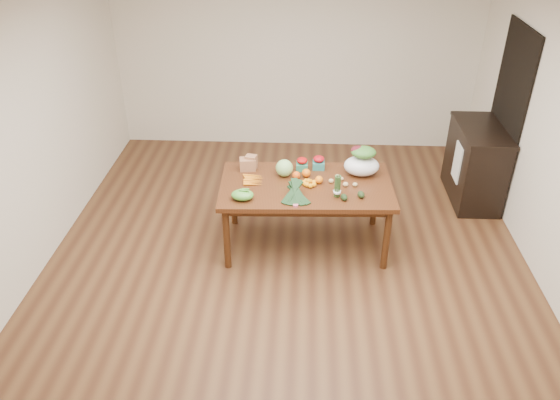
{
  "coord_description": "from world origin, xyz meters",
  "views": [
    {
      "loc": [
        0.15,
        -4.43,
        3.51
      ],
      "look_at": [
        -0.07,
        0.0,
        0.82
      ],
      "focal_mm": 35.0,
      "sensor_mm": 36.0,
      "label": 1
    }
  ],
  "objects_px": {
    "cabinet": "(475,164)",
    "mandarin_cluster": "(308,182)",
    "dining_table": "(305,215)",
    "paper_bag": "(248,163)",
    "kale_bunch": "(296,194)",
    "cabbage": "(284,168)",
    "salad_bag": "(362,162)",
    "asparagus_bundle": "(337,186)"
  },
  "relations": [
    {
      "from": "asparagus_bundle",
      "to": "cabinet",
      "type": "bearing_deg",
      "value": 35.39
    },
    {
      "from": "asparagus_bundle",
      "to": "mandarin_cluster",
      "type": "bearing_deg",
      "value": 139.98
    },
    {
      "from": "dining_table",
      "to": "cabinet",
      "type": "relative_size",
      "value": 1.72
    },
    {
      "from": "salad_bag",
      "to": "dining_table",
      "type": "bearing_deg",
      "value": -157.68
    },
    {
      "from": "mandarin_cluster",
      "to": "cabbage",
      "type": "bearing_deg",
      "value": 141.78
    },
    {
      "from": "cabinet",
      "to": "asparagus_bundle",
      "type": "distance_m",
      "value": 2.23
    },
    {
      "from": "cabinet",
      "to": "cabbage",
      "type": "xyz_separation_m",
      "value": [
        -2.27,
        -0.92,
        0.37
      ]
    },
    {
      "from": "paper_bag",
      "to": "asparagus_bundle",
      "type": "relative_size",
      "value": 0.89
    },
    {
      "from": "mandarin_cluster",
      "to": "salad_bag",
      "type": "height_order",
      "value": "salad_bag"
    },
    {
      "from": "paper_bag",
      "to": "kale_bunch",
      "type": "distance_m",
      "value": 0.81
    },
    {
      "from": "cabbage",
      "to": "salad_bag",
      "type": "height_order",
      "value": "salad_bag"
    },
    {
      "from": "cabbage",
      "to": "mandarin_cluster",
      "type": "bearing_deg",
      "value": -38.22
    },
    {
      "from": "cabinet",
      "to": "mandarin_cluster",
      "type": "xyz_separation_m",
      "value": [
        -2.02,
        -1.12,
        0.32
      ]
    },
    {
      "from": "paper_bag",
      "to": "asparagus_bundle",
      "type": "bearing_deg",
      "value": -29.7
    },
    {
      "from": "paper_bag",
      "to": "salad_bag",
      "type": "xyz_separation_m",
      "value": [
        1.2,
        -0.05,
        0.06
      ]
    },
    {
      "from": "kale_bunch",
      "to": "dining_table",
      "type": "bearing_deg",
      "value": 70.8
    },
    {
      "from": "kale_bunch",
      "to": "asparagus_bundle",
      "type": "bearing_deg",
      "value": 10.02
    },
    {
      "from": "mandarin_cluster",
      "to": "salad_bag",
      "type": "distance_m",
      "value": 0.62
    },
    {
      "from": "dining_table",
      "to": "salad_bag",
      "type": "relative_size",
      "value": 4.74
    },
    {
      "from": "dining_table",
      "to": "asparagus_bundle",
      "type": "xyz_separation_m",
      "value": [
        0.3,
        -0.25,
        0.5
      ]
    },
    {
      "from": "kale_bunch",
      "to": "salad_bag",
      "type": "bearing_deg",
      "value": 37.89
    },
    {
      "from": "dining_table",
      "to": "asparagus_bundle",
      "type": "relative_size",
      "value": 7.03
    },
    {
      "from": "dining_table",
      "to": "cabbage",
      "type": "height_order",
      "value": "cabbage"
    },
    {
      "from": "paper_bag",
      "to": "salad_bag",
      "type": "height_order",
      "value": "salad_bag"
    },
    {
      "from": "cabinet",
      "to": "cabbage",
      "type": "bearing_deg",
      "value": -157.94
    },
    {
      "from": "salad_bag",
      "to": "asparagus_bundle",
      "type": "bearing_deg",
      "value": -119.43
    },
    {
      "from": "dining_table",
      "to": "mandarin_cluster",
      "type": "xyz_separation_m",
      "value": [
        0.02,
        -0.03,
        0.42
      ]
    },
    {
      "from": "paper_bag",
      "to": "kale_bunch",
      "type": "bearing_deg",
      "value": -49.55
    },
    {
      "from": "asparagus_bundle",
      "to": "salad_bag",
      "type": "relative_size",
      "value": 0.67
    },
    {
      "from": "cabbage",
      "to": "mandarin_cluster",
      "type": "distance_m",
      "value": 0.33
    },
    {
      "from": "cabbage",
      "to": "asparagus_bundle",
      "type": "relative_size",
      "value": 0.72
    },
    {
      "from": "asparagus_bundle",
      "to": "salad_bag",
      "type": "bearing_deg",
      "value": 58.34
    },
    {
      "from": "dining_table",
      "to": "kale_bunch",
      "type": "bearing_deg",
      "value": -109.2
    },
    {
      "from": "cabbage",
      "to": "mandarin_cluster",
      "type": "relative_size",
      "value": 1.01
    },
    {
      "from": "dining_table",
      "to": "asparagus_bundle",
      "type": "bearing_deg",
      "value": -41.4
    },
    {
      "from": "dining_table",
      "to": "asparagus_bundle",
      "type": "distance_m",
      "value": 0.63
    },
    {
      "from": "kale_bunch",
      "to": "asparagus_bundle",
      "type": "relative_size",
      "value": 1.6
    },
    {
      "from": "paper_bag",
      "to": "mandarin_cluster",
      "type": "bearing_deg",
      "value": -25.7
    },
    {
      "from": "kale_bunch",
      "to": "asparagus_bundle",
      "type": "height_order",
      "value": "asparagus_bundle"
    },
    {
      "from": "paper_bag",
      "to": "asparagus_bundle",
      "type": "xyz_separation_m",
      "value": [
        0.93,
        -0.53,
        0.05
      ]
    },
    {
      "from": "mandarin_cluster",
      "to": "kale_bunch",
      "type": "relative_size",
      "value": 0.45
    },
    {
      "from": "dining_table",
      "to": "paper_bag",
      "type": "relative_size",
      "value": 7.88
    }
  ]
}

